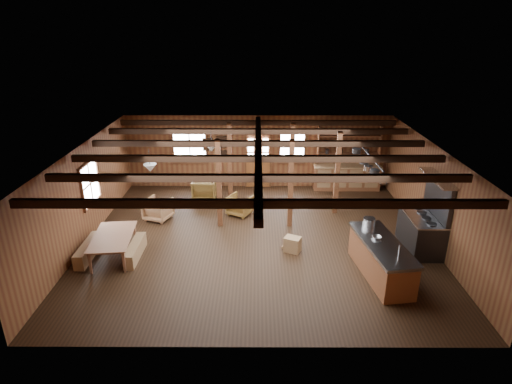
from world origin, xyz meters
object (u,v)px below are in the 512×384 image
dining_table (115,246)px  commercial_range (424,227)px  kitchen_island (381,259)px  armchair_b (240,205)px  armchair_c (158,209)px  armchair_a (205,189)px

dining_table → commercial_range: bearing=-92.2°
commercial_range → kitchen_island: bearing=-137.8°
kitchen_island → armchair_b: size_ratio=3.53×
commercial_range → armchair_c: commercial_range is taller
armchair_b → armchair_c: size_ratio=0.93×
kitchen_island → commercial_range: 2.11m
dining_table → armchair_c: size_ratio=2.32×
kitchen_island → dining_table: kitchen_island is taller
commercial_range → dining_table: size_ratio=1.18×
armchair_b → dining_table: bearing=68.6°
armchair_a → commercial_range: bearing=154.0°
armchair_c → dining_table: bearing=95.5°
commercial_range → armchair_c: 8.13m
commercial_range → armchair_a: 7.52m
kitchen_island → armchair_c: (-6.34, 3.34, -0.12)m
armchair_c → armchair_b: bearing=-151.2°
dining_table → armchair_b: 4.34m
armchair_a → armchair_b: bearing=138.1°
armchair_a → kitchen_island: bearing=137.8°
armchair_a → armchair_c: size_ratio=1.07×
armchair_a → armchair_c: 2.16m
armchair_a → dining_table: bearing=67.5°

